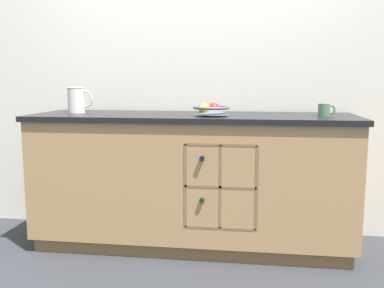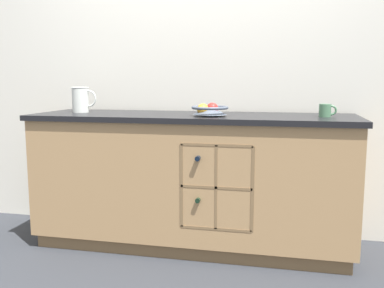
% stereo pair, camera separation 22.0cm
% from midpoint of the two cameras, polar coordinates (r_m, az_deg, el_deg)
% --- Properties ---
extents(ground_plane, '(14.00, 14.00, 0.00)m').
position_cam_midpoint_polar(ground_plane, '(3.03, 2.14, -13.23)').
color(ground_plane, '#2D3035').
extents(back_wall, '(4.49, 0.06, 2.55)m').
position_cam_midpoint_polar(back_wall, '(3.19, 3.49, 11.20)').
color(back_wall, silver).
rests_on(back_wall, ground_plane).
extents(kitchen_island, '(2.13, 0.65, 0.90)m').
position_cam_midpoint_polar(kitchen_island, '(2.90, 2.21, -4.81)').
color(kitchen_island, brown).
rests_on(kitchen_island, ground_plane).
extents(fruit_bowl, '(0.23, 0.23, 0.08)m').
position_cam_midpoint_polar(fruit_bowl, '(2.70, 4.71, 4.59)').
color(fruit_bowl, '#4C5666').
rests_on(fruit_bowl, kitchen_island).
extents(white_pitcher, '(0.18, 0.12, 0.18)m').
position_cam_midpoint_polar(white_pitcher, '(3.09, -12.62, 5.86)').
color(white_pitcher, silver).
rests_on(white_pitcher, kitchen_island).
extents(ceramic_mug, '(0.11, 0.07, 0.08)m').
position_cam_midpoint_polar(ceramic_mug, '(2.78, 19.59, 4.23)').
color(ceramic_mug, '#4C7A56').
rests_on(ceramic_mug, kitchen_island).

